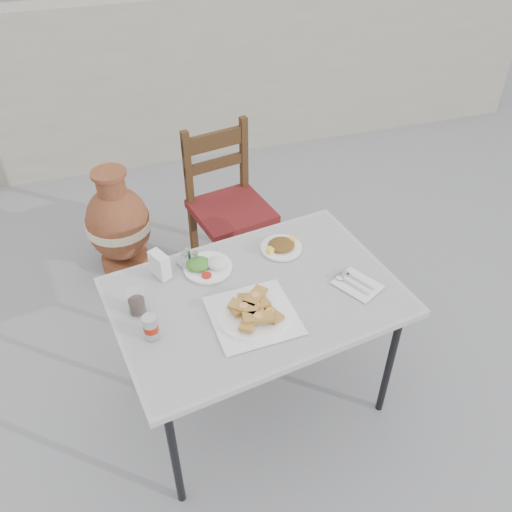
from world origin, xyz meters
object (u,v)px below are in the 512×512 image
object	(u,v)px
salad_rice_plate	(207,265)
cola_glass	(137,303)
condiment_caddy	(190,259)
pide_plate	(253,310)
napkin_holder	(160,265)
cafe_table	(256,302)
soda_can	(151,327)
chair	(228,205)
terracotta_urn	(119,224)
salad_chopped_plate	(281,246)

from	to	relation	value
salad_rice_plate	cola_glass	world-z (taller)	cola_glass
condiment_caddy	pide_plate	bearing A→B (deg)	-65.92
napkin_holder	condiment_caddy	world-z (taller)	napkin_holder
cafe_table	soda_can	bearing A→B (deg)	-166.64
chair	terracotta_urn	distance (m)	0.67
condiment_caddy	napkin_holder	bearing A→B (deg)	-162.86
cola_glass	terracotta_urn	xyz separation A→B (m)	(-0.01, 1.13, -0.42)
salad_chopped_plate	napkin_holder	xyz separation A→B (m)	(-0.53, -0.02, 0.04)
cola_glass	pide_plate	bearing A→B (deg)	-20.28
cafe_table	salad_chopped_plate	xyz separation A→B (m)	(0.19, 0.24, 0.06)
salad_rice_plate	salad_chopped_plate	world-z (taller)	salad_rice_plate
salad_chopped_plate	cola_glass	bearing A→B (deg)	-163.16
napkin_holder	condiment_caddy	bearing A→B (deg)	-9.16
napkin_holder	cola_glass	bearing A→B (deg)	-149.86
salad_rice_plate	terracotta_urn	world-z (taller)	salad_rice_plate
cafe_table	pide_plate	xyz separation A→B (m)	(-0.05, -0.11, 0.08)
cafe_table	salad_rice_plate	bearing A→B (deg)	126.74
cola_glass	terracotta_urn	bearing A→B (deg)	90.72
salad_rice_plate	condiment_caddy	world-z (taller)	condiment_caddy
chair	terracotta_urn	bearing A→B (deg)	147.83
cafe_table	chair	distance (m)	0.97
terracotta_urn	salad_chopped_plate	bearing A→B (deg)	-54.44
salad_chopped_plate	chair	distance (m)	0.75
napkin_holder	condiment_caddy	distance (m)	0.14
pide_plate	cola_glass	size ratio (longest dim) A/B	3.37
cafe_table	salad_chopped_plate	bearing A→B (deg)	51.77
cafe_table	terracotta_urn	distance (m)	1.31
cafe_table	napkin_holder	xyz separation A→B (m)	(-0.34, 0.22, 0.10)
cola_glass	salad_rice_plate	bearing A→B (deg)	27.66
soda_can	pide_plate	bearing A→B (deg)	-1.54
cafe_table	salad_rice_plate	distance (m)	0.26
cola_glass	condiment_caddy	distance (m)	0.33
cafe_table	napkin_holder	world-z (taller)	napkin_holder
condiment_caddy	chair	bearing A→B (deg)	63.26
pide_plate	salad_rice_plate	distance (m)	0.33
chair	pide_plate	bearing A→B (deg)	-110.95
napkin_holder	chair	distance (m)	0.91
soda_can	condiment_caddy	size ratio (longest dim) A/B	0.84
cola_glass	condiment_caddy	xyz separation A→B (m)	(0.25, 0.22, -0.02)
salad_chopped_plate	cafe_table	bearing A→B (deg)	-128.23
soda_can	terracotta_urn	bearing A→B (deg)	92.09
pide_plate	terracotta_urn	distance (m)	1.42
salad_rice_plate	napkin_holder	bearing A→B (deg)	174.91
chair	terracotta_urn	xyz separation A→B (m)	(-0.61, 0.23, -0.16)
cafe_table	terracotta_urn	size ratio (longest dim) A/B	1.87
pide_plate	cola_glass	distance (m)	0.44
cola_glass	terracotta_urn	distance (m)	1.21
chair	napkin_holder	bearing A→B (deg)	-134.74
cafe_table	napkin_holder	bearing A→B (deg)	147.28
soda_can	terracotta_urn	world-z (taller)	soda_can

